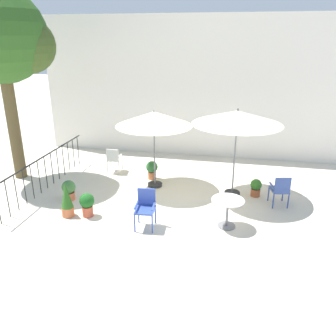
# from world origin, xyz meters

# --- Properties ---
(ground_plane) EXTENTS (60.00, 60.00, 0.00)m
(ground_plane) POSITION_xyz_m (0.00, 0.00, 0.00)
(ground_plane) COLOR beige
(villa_facade) EXTENTS (11.01, 0.30, 5.01)m
(villa_facade) POSITION_xyz_m (0.00, 4.13, 2.50)
(villa_facade) COLOR silver
(villa_facade) RESTS_ON ground
(terrace_railing) EXTENTS (0.03, 4.73, 1.01)m
(terrace_railing) POSITION_xyz_m (-3.61, -0.00, 0.68)
(terrace_railing) COLOR black
(terrace_railing) RESTS_ON ground
(shade_tree) EXTENTS (2.81, 2.67, 5.62)m
(shade_tree) POSITION_xyz_m (-4.88, 0.70, 4.27)
(shade_tree) COLOR brown
(shade_tree) RESTS_ON ground
(patio_umbrella_0) EXTENTS (2.43, 2.43, 2.50)m
(patio_umbrella_0) POSITION_xyz_m (1.82, 0.68, 2.24)
(patio_umbrella_0) COLOR #2D2D2D
(patio_umbrella_0) RESTS_ON ground
(patio_umbrella_1) EXTENTS (2.21, 2.21, 2.34)m
(patio_umbrella_1) POSITION_xyz_m (-0.50, 0.83, 2.06)
(patio_umbrella_1) COLOR #2D2D2D
(patio_umbrella_1) RESTS_ON ground
(cafe_table_0) EXTENTS (0.77, 0.77, 0.71)m
(cafe_table_0) POSITION_xyz_m (1.75, -1.19, 0.50)
(cafe_table_0) COLOR white
(cafe_table_0) RESTS_ON ground
(patio_chair_0) EXTENTS (0.52, 0.57, 0.87)m
(patio_chair_0) POSITION_xyz_m (3.07, 0.19, 0.50)
(patio_chair_0) COLOR #364D94
(patio_chair_0) RESTS_ON ground
(patio_chair_1) EXTENTS (0.49, 0.52, 0.92)m
(patio_chair_1) POSITION_xyz_m (-0.14, -1.55, 0.53)
(patio_chair_1) COLOR #354DA2
(patio_chair_1) RESTS_ON ground
(patio_chair_2) EXTENTS (0.46, 0.48, 0.85)m
(patio_chair_2) POSITION_xyz_m (-2.09, 1.64, 0.50)
(patio_chair_2) COLOR white
(patio_chair_2) RESTS_ON ground
(potted_plant_0) EXTENTS (0.37, 0.37, 0.59)m
(potted_plant_0) POSITION_xyz_m (-0.73, 1.35, 0.33)
(potted_plant_0) COLOR #B4653E
(potted_plant_0) RESTS_ON ground
(potted_plant_1) EXTENTS (0.31, 0.31, 0.91)m
(potted_plant_1) POSITION_xyz_m (-2.21, -1.47, 0.44)
(potted_plant_1) COLOR #CB6C41
(potted_plant_1) RESTS_ON ground
(potted_plant_2) EXTENTS (0.32, 0.32, 0.51)m
(potted_plant_2) POSITION_xyz_m (2.47, 0.70, 0.27)
(potted_plant_2) COLOR #A1512F
(potted_plant_2) RESTS_ON ground
(potted_plant_3) EXTENTS (0.37, 0.37, 0.62)m
(potted_plant_3) POSITION_xyz_m (-1.71, -1.38, 0.35)
(potted_plant_3) COLOR #C05338
(potted_plant_3) RESTS_ON ground
(potted_plant_4) EXTENTS (0.38, 0.38, 0.56)m
(potted_plant_4) POSITION_xyz_m (-2.61, -0.59, 0.30)
(potted_plant_4) COLOR #C36543
(potted_plant_4) RESTS_ON ground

